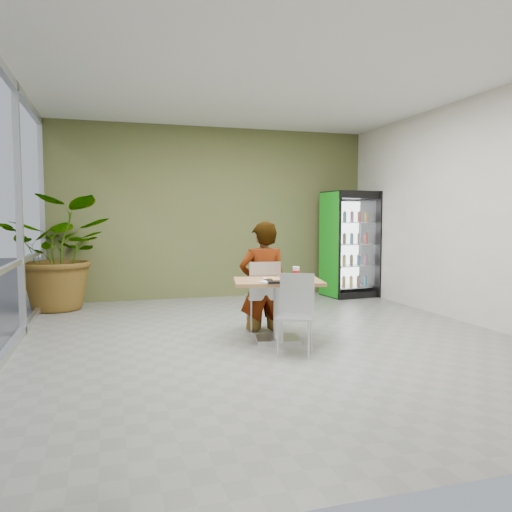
{
  "coord_description": "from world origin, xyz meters",
  "views": [
    {
      "loc": [
        -1.91,
        -5.77,
        1.5
      ],
      "look_at": [
        -0.05,
        0.52,
        1.0
      ],
      "focal_mm": 35.0,
      "sensor_mm": 36.0,
      "label": 1
    }
  ],
  "objects_px": {
    "beverage_fridge": "(350,244)",
    "dining_table": "(278,297)",
    "chair_near": "(296,307)",
    "seated_woman": "(263,287)",
    "soda_cup": "(296,273)",
    "potted_plant": "(61,253)",
    "cafeteria_tray": "(284,281)",
    "chair_far": "(264,290)"
  },
  "relations": [
    {
      "from": "beverage_fridge",
      "to": "dining_table",
      "type": "bearing_deg",
      "value": -136.49
    },
    {
      "from": "chair_near",
      "to": "seated_woman",
      "type": "relative_size",
      "value": 0.5
    },
    {
      "from": "soda_cup",
      "to": "potted_plant",
      "type": "distance_m",
      "value": 4.22
    },
    {
      "from": "soda_cup",
      "to": "potted_plant",
      "type": "height_order",
      "value": "potted_plant"
    },
    {
      "from": "chair_near",
      "to": "beverage_fridge",
      "type": "relative_size",
      "value": 0.44
    },
    {
      "from": "chair_near",
      "to": "cafeteria_tray",
      "type": "bearing_deg",
      "value": 121.49
    },
    {
      "from": "dining_table",
      "to": "soda_cup",
      "type": "height_order",
      "value": "soda_cup"
    },
    {
      "from": "chair_near",
      "to": "beverage_fridge",
      "type": "distance_m",
      "value": 4.29
    },
    {
      "from": "cafeteria_tray",
      "to": "beverage_fridge",
      "type": "xyz_separation_m",
      "value": [
        2.47,
        3.16,
        0.24
      ]
    },
    {
      "from": "dining_table",
      "to": "soda_cup",
      "type": "xyz_separation_m",
      "value": [
        0.24,
        0.01,
        0.29
      ]
    },
    {
      "from": "seated_woman",
      "to": "beverage_fridge",
      "type": "bearing_deg",
      "value": -130.43
    },
    {
      "from": "cafeteria_tray",
      "to": "seated_woman",
      "type": "bearing_deg",
      "value": 90.41
    },
    {
      "from": "dining_table",
      "to": "chair_near",
      "type": "xyz_separation_m",
      "value": [
        0.03,
        -0.55,
        -0.02
      ]
    },
    {
      "from": "seated_woman",
      "to": "potted_plant",
      "type": "xyz_separation_m",
      "value": [
        -2.72,
        2.42,
        0.36
      ]
    },
    {
      "from": "beverage_fridge",
      "to": "potted_plant",
      "type": "xyz_separation_m",
      "value": [
        -5.19,
        0.07,
        -0.07
      ]
    },
    {
      "from": "seated_woman",
      "to": "beverage_fridge",
      "type": "height_order",
      "value": "beverage_fridge"
    },
    {
      "from": "chair_near",
      "to": "cafeteria_tray",
      "type": "relative_size",
      "value": 2.03
    },
    {
      "from": "seated_woman",
      "to": "chair_far",
      "type": "bearing_deg",
      "value": 83.65
    },
    {
      "from": "dining_table",
      "to": "soda_cup",
      "type": "bearing_deg",
      "value": 2.13
    },
    {
      "from": "dining_table",
      "to": "seated_woman",
      "type": "distance_m",
      "value": 0.6
    },
    {
      "from": "chair_far",
      "to": "cafeteria_tray",
      "type": "xyz_separation_m",
      "value": [
        0.02,
        -0.77,
        0.22
      ]
    },
    {
      "from": "dining_table",
      "to": "beverage_fridge",
      "type": "distance_m",
      "value": 3.87
    },
    {
      "from": "soda_cup",
      "to": "cafeteria_tray",
      "type": "xyz_separation_m",
      "value": [
        -0.23,
        -0.23,
        -0.06
      ]
    },
    {
      "from": "dining_table",
      "to": "seated_woman",
      "type": "bearing_deg",
      "value": 90.0
    },
    {
      "from": "dining_table",
      "to": "seated_woman",
      "type": "relative_size",
      "value": 0.67
    },
    {
      "from": "soda_cup",
      "to": "cafeteria_tray",
      "type": "bearing_deg",
      "value": -135.53
    },
    {
      "from": "soda_cup",
      "to": "cafeteria_tray",
      "type": "height_order",
      "value": "soda_cup"
    },
    {
      "from": "chair_near",
      "to": "cafeteria_tray",
      "type": "distance_m",
      "value": 0.41
    },
    {
      "from": "dining_table",
      "to": "cafeteria_tray",
      "type": "bearing_deg",
      "value": -88.48
    },
    {
      "from": "chair_near",
      "to": "cafeteria_tray",
      "type": "height_order",
      "value": "chair_near"
    },
    {
      "from": "soda_cup",
      "to": "beverage_fridge",
      "type": "height_order",
      "value": "beverage_fridge"
    },
    {
      "from": "cafeteria_tray",
      "to": "beverage_fridge",
      "type": "distance_m",
      "value": 4.02
    },
    {
      "from": "chair_far",
      "to": "chair_near",
      "type": "distance_m",
      "value": 1.1
    },
    {
      "from": "soda_cup",
      "to": "chair_far",
      "type": "bearing_deg",
      "value": 114.75
    },
    {
      "from": "dining_table",
      "to": "seated_woman",
      "type": "xyz_separation_m",
      "value": [
        -0.0,
        0.6,
        0.04
      ]
    },
    {
      "from": "cafeteria_tray",
      "to": "dining_table",
      "type": "bearing_deg",
      "value": 91.52
    },
    {
      "from": "seated_woman",
      "to": "soda_cup",
      "type": "xyz_separation_m",
      "value": [
        0.24,
        -0.59,
        0.25
      ]
    },
    {
      "from": "chair_near",
      "to": "potted_plant",
      "type": "xyz_separation_m",
      "value": [
        -2.74,
        3.56,
        0.42
      ]
    },
    {
      "from": "dining_table",
      "to": "potted_plant",
      "type": "bearing_deg",
      "value": 132.01
    },
    {
      "from": "chair_far",
      "to": "seated_woman",
      "type": "bearing_deg",
      "value": -96.35
    },
    {
      "from": "cafeteria_tray",
      "to": "potted_plant",
      "type": "bearing_deg",
      "value": 130.07
    },
    {
      "from": "soda_cup",
      "to": "beverage_fridge",
      "type": "relative_size",
      "value": 0.08
    }
  ]
}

